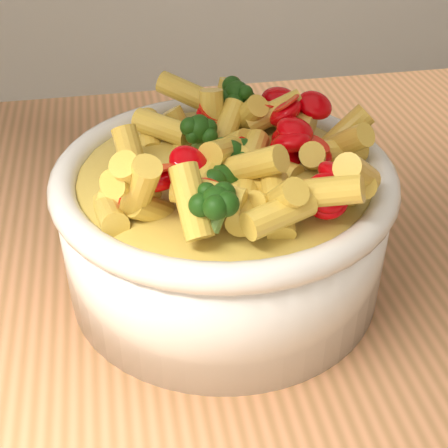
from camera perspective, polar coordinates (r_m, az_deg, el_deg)
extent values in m
cube|color=#BC7B50|center=(0.56, -0.39, -5.74)|extent=(1.20, 0.80, 0.04)
cylinder|color=silver|center=(0.51, 0.00, -0.47)|extent=(0.26, 0.26, 0.10)
ellipsoid|color=silver|center=(0.53, 0.00, -3.26)|extent=(0.24, 0.24, 0.04)
torus|color=silver|center=(0.48, 0.00, 4.47)|extent=(0.27, 0.27, 0.02)
ellipsoid|color=#EBC550|center=(0.48, 0.00, 4.47)|extent=(0.23, 0.23, 0.03)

